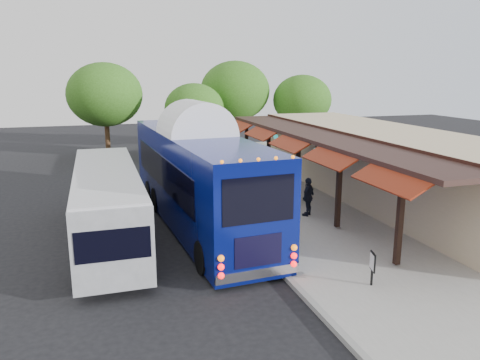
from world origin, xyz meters
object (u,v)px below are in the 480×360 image
object	(u,v)px
coach_bus	(197,173)
ped_b	(238,175)
city_bus	(107,202)
ped_a	(287,216)
ped_c	(308,197)
ped_d	(206,156)
sign_board	(373,263)

from	to	relation	value
coach_bus	ped_b	distance (m)	5.19
city_bus	ped_a	world-z (taller)	city_bus
ped_b	coach_bus	bearing A→B (deg)	73.89
coach_bus	ped_a	xyz separation A→B (m)	(2.87, -2.94, -1.25)
city_bus	ped_a	distance (m)	6.91
ped_c	ped_d	xyz separation A→B (m)	(-1.83, 12.02, -0.07)
ped_c	sign_board	xyz separation A→B (m)	(-1.20, -6.98, -0.16)
ped_b	sign_board	xyz separation A→B (m)	(0.62, -11.67, -0.26)
coach_bus	ped_b	size ratio (longest dim) A/B	6.86
ped_d	ped_c	bearing A→B (deg)	105.40
ped_a	ped_b	world-z (taller)	ped_b
city_bus	coach_bus	bearing A→B (deg)	14.05
coach_bus	city_bus	distance (m)	3.89
coach_bus	ped_c	world-z (taller)	coach_bus
ped_a	ped_d	distance (m)	14.33
coach_bus	ped_b	world-z (taller)	coach_bus
ped_a	ped_c	xyz separation A→B (m)	(1.98, 2.31, 0.01)
sign_board	ped_a	bearing A→B (deg)	115.76
city_bus	ped_c	bearing A→B (deg)	1.95
city_bus	ped_d	bearing A→B (deg)	61.31
city_bus	ped_b	xyz separation A→B (m)	(6.74, 4.99, -0.45)
ped_a	ped_c	bearing A→B (deg)	24.84
city_bus	ped_b	distance (m)	8.39
coach_bus	ped_c	bearing A→B (deg)	-11.38
coach_bus	sign_board	distance (m)	8.56
ped_a	sign_board	size ratio (longest dim) A/B	1.65
ped_b	sign_board	world-z (taller)	ped_b
coach_bus	sign_board	bearing A→B (deg)	-68.33
coach_bus	ped_a	bearing A→B (deg)	-49.59
ped_b	ped_d	distance (m)	7.33
ped_c	city_bus	bearing A→B (deg)	-39.02
coach_bus	ped_c	xyz separation A→B (m)	(4.85, -0.63, -1.24)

